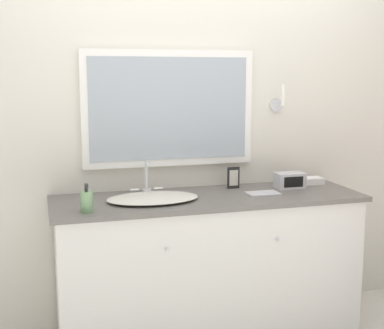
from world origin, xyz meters
The scene contains 8 objects.
wall_back centered at (0.00, 0.63, 1.28)m, with size 8.00×0.18×2.55m.
vanity_counter centered at (0.00, 0.30, 0.44)m, with size 1.89×0.60×0.89m.
sink_basin centered at (-0.35, 0.28, 0.91)m, with size 0.54×0.39×0.20m.
soap_bottle centered at (-0.75, 0.12, 0.95)m, with size 0.07×0.07×0.16m.
appliance_box centered at (0.58, 0.38, 0.94)m, with size 0.19×0.11×0.10m.
picture_frame centered at (0.22, 0.47, 0.96)m, with size 0.08×0.01×0.14m.
hand_towel_near_sink centered at (0.78, 0.46, 0.91)m, with size 0.15×0.10×0.04m.
metal_tray centered at (0.34, 0.26, 0.89)m, with size 0.20×0.13×0.01m.
Camera 1 is at (-0.97, -2.72, 1.62)m, focal length 50.00 mm.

